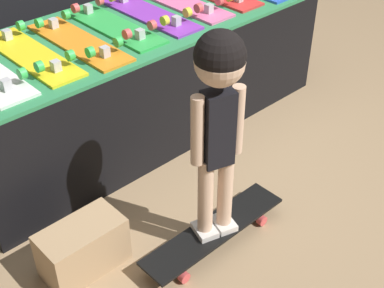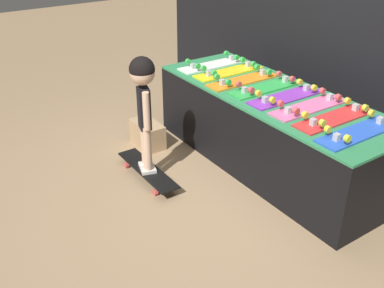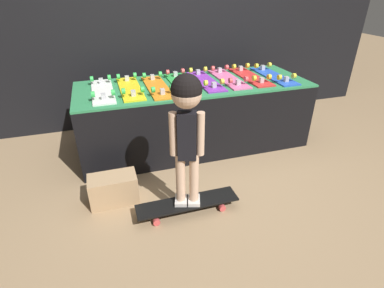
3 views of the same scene
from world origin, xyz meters
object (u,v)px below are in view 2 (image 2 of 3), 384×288
object	(u,v)px
skateboard_orange_on_rack	(243,79)
skateboard_red_on_rack	(335,117)
child	(143,93)
skateboard_yellow_on_rack	(229,71)
skateboard_on_floor	(148,171)
storage_box	(147,134)
skateboard_purple_on_rack	(286,96)
skateboard_white_on_rack	(213,64)
skateboard_green_on_rack	(265,87)
skateboard_pink_on_rack	(309,106)
skateboard_blue_on_rack	(359,131)

from	to	relation	value
skateboard_orange_on_rack	skateboard_red_on_rack	distance (m)	1.02
child	skateboard_yellow_on_rack	bearing A→B (deg)	120.18
skateboard_on_floor	child	world-z (taller)	child
skateboard_yellow_on_rack	skateboard_orange_on_rack	size ratio (longest dim) A/B	1.00
storage_box	child	bearing A→B (deg)	-29.23
skateboard_purple_on_rack	child	size ratio (longest dim) A/B	0.72
skateboard_yellow_on_rack	skateboard_white_on_rack	bearing A→B (deg)	-178.66
skateboard_purple_on_rack	child	distance (m)	1.19
skateboard_orange_on_rack	skateboard_on_floor	world-z (taller)	skateboard_orange_on_rack
skateboard_yellow_on_rack	storage_box	distance (m)	1.00
skateboard_green_on_rack	skateboard_pink_on_rack	xyz separation A→B (m)	(0.51, 0.00, 0.00)
skateboard_pink_on_rack	storage_box	xyz separation A→B (m)	(-1.30, -0.77, -0.58)
skateboard_yellow_on_rack	skateboard_orange_on_rack	distance (m)	0.26
skateboard_on_floor	storage_box	size ratio (longest dim) A/B	2.11
child	storage_box	world-z (taller)	child
skateboard_green_on_rack	skateboard_pink_on_rack	world-z (taller)	same
skateboard_white_on_rack	skateboard_purple_on_rack	size ratio (longest dim) A/B	1.00
skateboard_orange_on_rack	child	bearing A→B (deg)	-90.44
skateboard_green_on_rack	storage_box	distance (m)	1.25
skateboard_purple_on_rack	skateboard_orange_on_rack	bearing A→B (deg)	-175.13
skateboard_yellow_on_rack	skateboard_on_floor	xyz separation A→B (m)	(0.25, -1.06, -0.63)
child	storage_box	distance (m)	0.91
skateboard_pink_on_rack	skateboard_red_on_rack	world-z (taller)	same
skateboard_red_on_rack	storage_box	distance (m)	1.83
skateboard_on_floor	storage_box	world-z (taller)	storage_box
skateboard_green_on_rack	child	size ratio (longest dim) A/B	0.72
skateboard_orange_on_rack	skateboard_on_floor	distance (m)	1.20
skateboard_red_on_rack	skateboard_on_floor	world-z (taller)	skateboard_red_on_rack
skateboard_pink_on_rack	skateboard_purple_on_rack	bearing A→B (deg)	-179.14
skateboard_yellow_on_rack	skateboard_red_on_rack	bearing A→B (deg)	0.55
skateboard_purple_on_rack	skateboard_pink_on_rack	distance (m)	0.25
storage_box	skateboard_on_floor	bearing A→B (deg)	-29.23
skateboard_white_on_rack	skateboard_green_on_rack	xyz separation A→B (m)	(0.76, 0.01, 0.00)
skateboard_yellow_on_rack	skateboard_blue_on_rack	xyz separation A→B (m)	(1.53, -0.03, 0.00)
skateboard_orange_on_rack	skateboard_purple_on_rack	xyz separation A→B (m)	(0.51, 0.04, 0.00)
skateboard_purple_on_rack	skateboard_blue_on_rack	size ratio (longest dim) A/B	1.00
skateboard_orange_on_rack	skateboard_white_on_rack	bearing A→B (deg)	176.69
storage_box	skateboard_blue_on_rack	bearing A→B (deg)	21.89
skateboard_blue_on_rack	child	size ratio (longest dim) A/B	0.72
storage_box	skateboard_purple_on_rack	bearing A→B (deg)	36.28
skateboard_blue_on_rack	child	xyz separation A→B (m)	(-1.28, -1.03, 0.09)
skateboard_red_on_rack	child	world-z (taller)	child
skateboard_purple_on_rack	skateboard_on_floor	size ratio (longest dim) A/B	0.91
child	skateboard_blue_on_rack	bearing A→B (deg)	55.79
skateboard_green_on_rack	skateboard_orange_on_rack	bearing A→B (deg)	-170.42
skateboard_yellow_on_rack	child	size ratio (longest dim) A/B	0.72
skateboard_pink_on_rack	skateboard_on_floor	bearing A→B (deg)	-125.74
skateboard_white_on_rack	skateboard_blue_on_rack	bearing A→B (deg)	-0.90
skateboard_yellow_on_rack	skateboard_purple_on_rack	xyz separation A→B (m)	(0.76, 0.01, 0.00)
skateboard_green_on_rack	child	bearing A→B (deg)	-103.80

